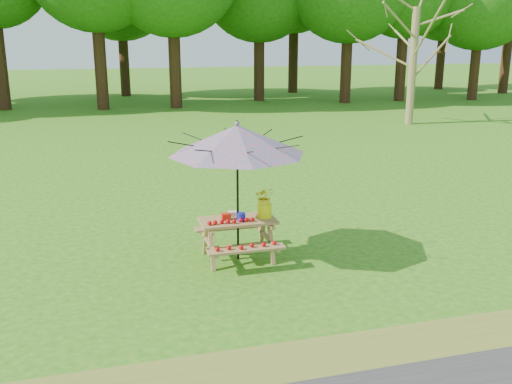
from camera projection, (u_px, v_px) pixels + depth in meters
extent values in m
plane|color=#246A14|center=(224.00, 273.00, 8.70)|extent=(120.00, 120.00, 0.00)
cube|color=olive|center=(280.00, 373.00, 6.09)|extent=(120.00, 1.20, 0.01)
cylinder|color=olive|center=(413.00, 67.00, 22.92)|extent=(0.31, 0.31, 4.62)
cube|color=olive|center=(238.00, 221.00, 9.08)|extent=(1.20, 0.62, 0.04)
cube|color=olive|center=(247.00, 250.00, 8.64)|extent=(1.20, 0.22, 0.04)
cube|color=olive|center=(230.00, 227.00, 9.66)|extent=(1.20, 0.22, 0.04)
cylinder|color=black|center=(238.00, 192.00, 8.95)|extent=(0.04, 0.04, 2.25)
cone|color=teal|center=(237.00, 140.00, 8.73)|extent=(2.22, 2.22, 0.46)
sphere|color=teal|center=(237.00, 124.00, 8.67)|extent=(0.08, 0.08, 0.08)
cube|color=red|center=(226.00, 217.00, 9.05)|extent=(0.14, 0.12, 0.10)
cylinder|color=#151AB0|center=(241.00, 217.00, 8.98)|extent=(0.13, 0.13, 0.13)
cube|color=beige|center=(233.00, 213.00, 9.25)|extent=(0.13, 0.13, 0.07)
cylinder|color=#FFFE0D|center=(265.00, 210.00, 9.15)|extent=(0.23, 0.23, 0.23)
imported|color=yellow|center=(265.00, 197.00, 9.09)|extent=(0.35, 0.32, 0.34)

